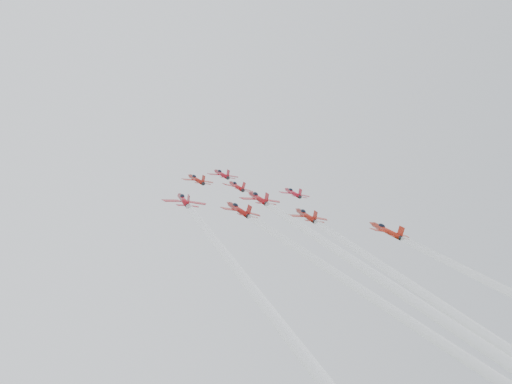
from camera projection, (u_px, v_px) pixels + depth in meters
name	position (u px, v px, depth m)	size (l,w,h in m)	color
jet_lead	(222.00, 174.00, 167.68)	(9.69, 12.30, 8.19)	maroon
jet_row2_left	(196.00, 179.00, 147.35)	(8.73, 11.07, 7.38)	maroon
jet_row2_center	(237.00, 186.00, 150.43)	(8.97, 11.38, 7.58)	#A50F14
jet_row2_right	(293.00, 193.00, 160.87)	(9.36, 11.87, 7.91)	#A70F21
jet_center	(365.00, 269.00, 92.03)	(10.53, 97.75, 61.81)	#A00F15
jet_rear_farleft	(256.00, 276.00, 75.49)	(9.17, 85.08, 53.79)	maroon
jet_rear_left	(339.00, 289.00, 77.91)	(9.24, 85.70, 54.19)	maroon
jet_rear_right	(431.00, 292.00, 86.87)	(9.54, 88.49, 55.95)	maroon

